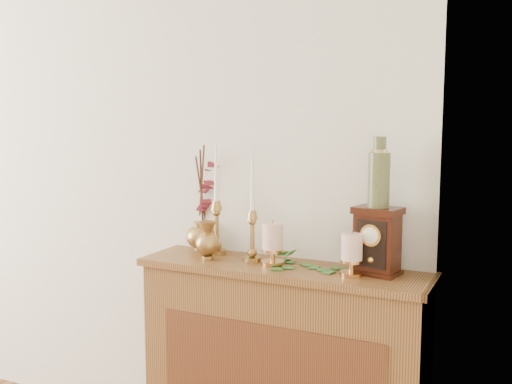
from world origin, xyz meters
The scene contains 10 objects.
console_shelf centered at (1.40, 2.10, 0.44)m, with size 1.24×0.34×0.93m.
candlestick_left centered at (1.05, 2.16, 1.09)m, with size 0.08×0.08×0.50m.
candlestick_center centered at (1.26, 2.11, 1.08)m, with size 0.08×0.08×0.45m.
bud_vase centered at (1.07, 2.05, 1.01)m, with size 0.10×0.10×0.17m.
ginger_jar centered at (0.95, 2.24, 1.15)m, with size 0.20×0.21×0.49m.
pillar_candle_left centered at (1.36, 2.09, 1.03)m, with size 0.10×0.10×0.19m.
pillar_candle_right centered at (1.71, 2.06, 1.02)m, with size 0.09×0.09×0.18m.
ivy_garland centered at (1.52, 2.09, 0.94)m, with size 0.41×0.21×0.08m.
mantel_clock centered at (1.79, 2.13, 1.06)m, with size 0.20×0.16×0.27m.
ceramic_vase centered at (1.79, 2.14, 1.32)m, with size 0.08×0.08×0.27m.
Camera 1 is at (2.35, -0.14, 1.55)m, focal length 42.00 mm.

